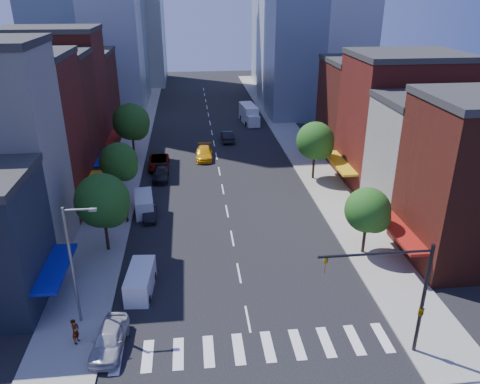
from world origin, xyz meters
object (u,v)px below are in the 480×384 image
at_px(traffic_car_oncoming, 227,136).
at_px(traffic_car_far, 246,112).
at_px(parked_car_third, 159,162).
at_px(taxi, 204,153).
at_px(parked_car_second, 150,212).
at_px(parked_car_rear, 161,174).
at_px(pedestrian_far, 125,213).
at_px(parked_car_front, 109,339).
at_px(cargo_van_near, 140,282).
at_px(cargo_van_far, 144,204).
at_px(box_truck, 249,115).
at_px(pedestrian_near, 75,331).

distance_m(traffic_car_oncoming, traffic_car_far, 16.40).
bearing_deg(parked_car_third, taxi, 25.21).
distance_m(parked_car_second, parked_car_rear, 10.80).
height_order(parked_car_rear, pedestrian_far, pedestrian_far).
height_order(parked_car_front, traffic_car_oncoming, parked_car_front).
xyz_separation_m(parked_car_front, parked_car_second, (1.36, 19.28, -0.17)).
xyz_separation_m(parked_car_third, traffic_car_far, (15.03, 26.44, -0.10)).
distance_m(parked_car_third, parked_car_rear, 4.15).
distance_m(cargo_van_near, traffic_car_oncoming, 40.10).
bearing_deg(parked_car_rear, traffic_car_oncoming, 57.16).
xyz_separation_m(cargo_van_far, taxi, (7.06, 16.54, -0.17)).
bearing_deg(traffic_car_far, parked_car_front, 70.98).
relative_size(parked_car_second, box_truck, 0.51).
bearing_deg(pedestrian_far, parked_car_front, -2.13).
height_order(cargo_van_near, cargo_van_far, cargo_van_near).
bearing_deg(parked_car_second, taxi, 67.80).
bearing_deg(pedestrian_near, parked_car_front, -91.26).
distance_m(taxi, traffic_car_oncoming, 8.70).
height_order(cargo_van_near, taxi, cargo_van_near).
bearing_deg(taxi, box_truck, 67.81).
distance_m(parked_car_second, cargo_van_far, 1.58).
height_order(traffic_car_oncoming, box_truck, box_truck).
height_order(cargo_van_near, traffic_car_far, cargo_van_near).
distance_m(parked_car_third, box_truck, 26.00).
bearing_deg(taxi, pedestrian_far, -111.80).
height_order(parked_car_second, pedestrian_near, pedestrian_near).
distance_m(cargo_van_far, traffic_car_oncoming, 26.67).
relative_size(traffic_car_far, pedestrian_far, 2.22).
xyz_separation_m(cargo_van_far, traffic_car_oncoming, (10.98, 24.30, -0.16)).
relative_size(parked_car_rear, taxi, 0.88).
xyz_separation_m(parked_car_third, cargo_van_far, (-0.88, -13.51, 0.18)).
bearing_deg(box_truck, parked_car_third, -130.48).
xyz_separation_m(parked_car_third, cargo_van_near, (-0.08, -27.99, 0.18)).
bearing_deg(pedestrian_far, parked_car_second, 103.01).
xyz_separation_m(traffic_car_far, pedestrian_near, (-18.90, -59.93, 0.40)).
relative_size(parked_car_front, pedestrian_near, 2.57).
height_order(parked_car_rear, traffic_car_far, parked_car_rear).
distance_m(taxi, pedestrian_near, 37.89).
bearing_deg(parked_car_rear, traffic_car_far, 64.59).
bearing_deg(cargo_van_near, pedestrian_near, -119.81).
bearing_deg(parked_car_second, parked_car_rear, 84.03).
xyz_separation_m(traffic_car_far, box_truck, (-0.15, -5.12, 0.76)).
xyz_separation_m(parked_car_rear, pedestrian_far, (-3.00, -11.55, 0.36)).
relative_size(parked_car_third, pedestrian_near, 3.05).
bearing_deg(cargo_van_far, traffic_car_oncoming, 59.44).
relative_size(cargo_van_far, box_truck, 0.62).
bearing_deg(parked_car_rear, parked_car_front, -93.68).
relative_size(parked_car_second, pedestrian_near, 2.11).
bearing_deg(traffic_car_far, traffic_car_oncoming, 68.82).
bearing_deg(pedestrian_far, traffic_car_oncoming, 149.19).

